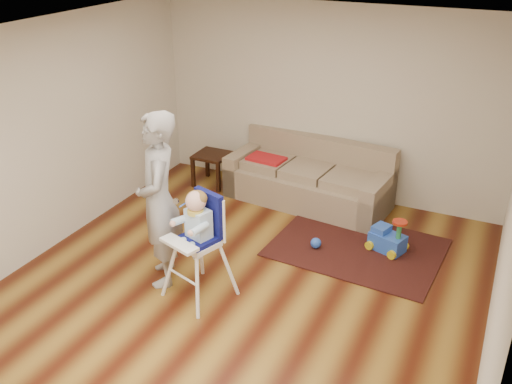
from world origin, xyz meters
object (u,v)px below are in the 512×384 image
at_px(sofa, 308,174).
at_px(adult, 159,200).
at_px(side_table, 213,169).
at_px(high_chair, 198,247).
at_px(toy_ball, 316,243).
at_px(ride_on_toy, 388,233).

bearing_deg(sofa, adult, -101.47).
height_order(side_table, high_chair, high_chair).
xyz_separation_m(toy_ball, adult, (-1.33, -1.31, 0.89)).
xyz_separation_m(sofa, high_chair, (-0.25, -2.58, 0.16)).
bearing_deg(toy_ball, adult, -135.41).
distance_m(side_table, ride_on_toy, 2.97).
xyz_separation_m(ride_on_toy, high_chair, (-1.60, -1.75, 0.36)).
relative_size(side_table, adult, 0.25).
xyz_separation_m(side_table, ride_on_toy, (2.86, -0.80, -0.00)).
distance_m(high_chair, adult, 0.65).
xyz_separation_m(toy_ball, high_chair, (-0.80, -1.41, 0.51)).
relative_size(sofa, ride_on_toy, 5.25).
bearing_deg(high_chair, side_table, 134.76).
bearing_deg(sofa, high_chair, -89.62).
bearing_deg(high_chair, toy_ball, 78.77).
xyz_separation_m(sofa, ride_on_toy, (1.35, -0.83, -0.20)).
height_order(sofa, high_chair, high_chair).
height_order(ride_on_toy, toy_ball, ride_on_toy).
height_order(ride_on_toy, adult, adult).
bearing_deg(high_chair, adult, -173.42).
bearing_deg(toy_ball, sofa, 115.52).
distance_m(sofa, side_table, 1.53).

